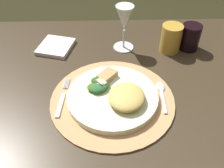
{
  "coord_description": "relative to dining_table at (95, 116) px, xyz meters",
  "views": [
    {
      "loc": [
        0.04,
        -0.57,
        1.27
      ],
      "look_at": [
        0.06,
        -0.01,
        0.75
      ],
      "focal_mm": 40.02,
      "sensor_mm": 36.0,
      "label": 1
    }
  ],
  "objects": [
    {
      "name": "napkin",
      "position": [
        -0.15,
        0.22,
        0.15
      ],
      "size": [
        0.14,
        0.15,
        0.01
      ],
      "primitive_type": "cube",
      "rotation": [
        0.0,
        0.0,
        -0.27
      ],
      "color": "white",
      "rests_on": "dining_table"
    },
    {
      "name": "placemat",
      "position": [
        0.06,
        -0.06,
        0.14
      ],
      "size": [
        0.37,
        0.37,
        0.01
      ],
      "primitive_type": "cylinder",
      "color": "tan",
      "rests_on": "dining_table"
    },
    {
      "name": "pasta_serving",
      "position": [
        0.1,
        -0.08,
        0.18
      ],
      "size": [
        0.12,
        0.13,
        0.03
      ],
      "primitive_type": "ellipsoid",
      "rotation": [
        0.0,
        0.0,
        4.6
      ],
      "color": "#E3BE60",
      "rests_on": "dinner_plate"
    },
    {
      "name": "amber_tumbler",
      "position": [
        0.28,
        0.2,
        0.19
      ],
      "size": [
        0.07,
        0.07,
        0.1
      ],
      "primitive_type": "cylinder",
      "color": "gold",
      "rests_on": "dining_table"
    },
    {
      "name": "spoon",
      "position": [
        0.21,
        -0.03,
        0.15
      ],
      "size": [
        0.03,
        0.13,
        0.01
      ],
      "color": "silver",
      "rests_on": "placemat"
    },
    {
      "name": "salad_greens",
      "position": [
        0.02,
        -0.03,
        0.17
      ],
      "size": [
        0.08,
        0.08,
        0.03
      ],
      "color": "#3B631C",
      "rests_on": "dinner_plate"
    },
    {
      "name": "dining_table",
      "position": [
        0.0,
        0.0,
        0.0
      ],
      "size": [
        1.27,
        0.86,
        0.73
      ],
      "color": "#3C3020",
      "rests_on": "ground"
    },
    {
      "name": "fork",
      "position": [
        -0.09,
        -0.05,
        0.15
      ],
      "size": [
        0.03,
        0.16,
        0.0
      ],
      "color": "silver",
      "rests_on": "placemat"
    },
    {
      "name": "dark_tumbler",
      "position": [
        0.35,
        0.21,
        0.19
      ],
      "size": [
        0.07,
        0.07,
        0.09
      ],
      "primitive_type": "cylinder",
      "color": "black",
      "rests_on": "dining_table"
    },
    {
      "name": "dinner_plate",
      "position": [
        0.06,
        -0.06,
        0.15
      ],
      "size": [
        0.27,
        0.27,
        0.02
      ],
      "primitive_type": "cylinder",
      "color": "silver",
      "rests_on": "placemat"
    },
    {
      "name": "wine_glass",
      "position": [
        0.11,
        0.22,
        0.25
      ],
      "size": [
        0.08,
        0.08,
        0.17
      ],
      "color": "silver",
      "rests_on": "dining_table"
    },
    {
      "name": "bread_piece",
      "position": [
        0.04,
        0.01,
        0.17
      ],
      "size": [
        0.07,
        0.07,
        0.02
      ],
      "primitive_type": "cube",
      "rotation": [
        0.0,
        0.0,
        4.01
      ],
      "color": "tan",
      "rests_on": "dinner_plate"
    }
  ]
}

